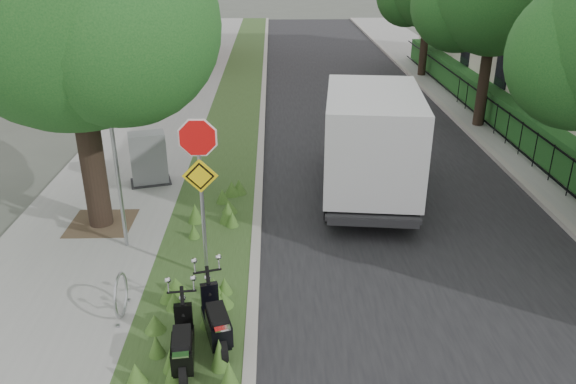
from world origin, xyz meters
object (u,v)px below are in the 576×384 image
object	(u,v)px
scooter_near	(183,350)
utility_cabinet	(149,159)
box_truck	(371,138)
sign_assembly	(200,167)
scooter_far	(217,326)

from	to	relation	value
scooter_near	utility_cabinet	world-z (taller)	utility_cabinet
utility_cabinet	box_truck	bearing A→B (deg)	-7.17
sign_assembly	scooter_near	xyz separation A→B (m)	(-0.06, -2.57, -1.86)
box_truck	scooter_far	bearing A→B (deg)	-119.17
scooter_far	utility_cabinet	distance (m)	7.01
scooter_near	scooter_far	bearing A→B (deg)	49.80
sign_assembly	scooter_far	world-z (taller)	sign_assembly
scooter_near	box_truck	bearing A→B (deg)	59.82
scooter_near	utility_cabinet	distance (m)	7.38
box_truck	utility_cabinet	size ratio (longest dim) A/B	4.01
sign_assembly	utility_cabinet	world-z (taller)	sign_assembly
sign_assembly	scooter_far	xyz separation A→B (m)	(0.39, -2.05, -1.84)
scooter_near	scooter_far	xyz separation A→B (m)	(0.45, 0.53, 0.01)
scooter_near	box_truck	size ratio (longest dim) A/B	0.28
sign_assembly	scooter_far	size ratio (longest dim) A/B	2.10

